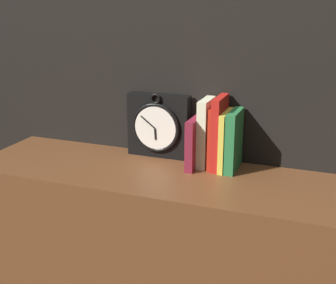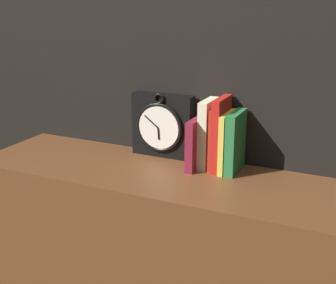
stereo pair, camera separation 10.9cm
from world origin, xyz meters
The scene contains 8 objects.
wall_back centered at (0.00, 0.22, 1.30)m, with size 6.00×0.05×2.60m.
clock centered at (-0.10, 0.15, 1.02)m, with size 0.23×0.06×0.24m.
book_slot0_maroon centered at (0.06, 0.11, 0.99)m, with size 0.03×0.16×0.17m.
book_slot1_cream centered at (0.09, 0.12, 1.02)m, with size 0.03×0.12×0.23m.
book_slot2_red centered at (0.12, 0.12, 1.01)m, with size 0.01×0.12×0.21m.
book_slot3_red centered at (0.14, 0.12, 1.03)m, with size 0.03×0.13×0.24m.
book_slot4_yellow centered at (0.16, 0.12, 1.01)m, with size 0.02×0.14×0.20m.
book_slot5_green centered at (0.19, 0.12, 1.01)m, with size 0.03×0.14×0.20m.
Camera 2 is at (0.61, -1.29, 1.47)m, focal length 50.00 mm.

